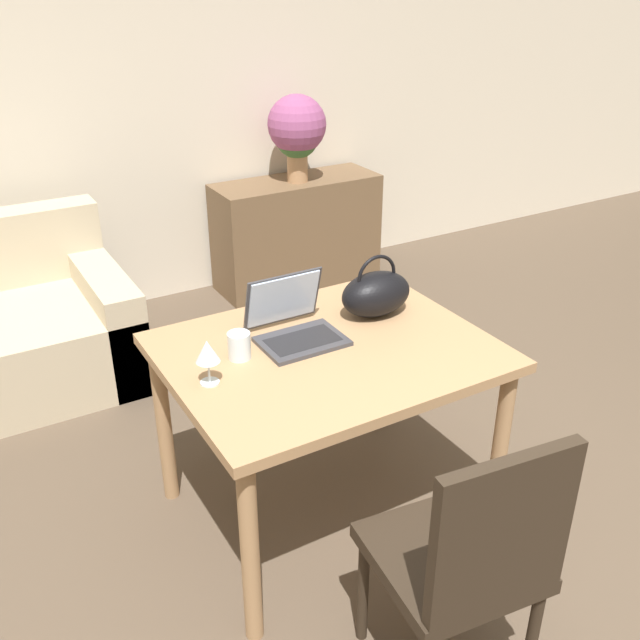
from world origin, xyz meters
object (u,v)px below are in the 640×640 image
Objects in this scene: chair at (469,555)px; handbag at (376,293)px; wine_glass at (207,353)px; drinking_glass at (239,346)px; laptop at (293,321)px; flower_vase at (297,130)px.

handbag reaches higher than chair.
handbag is (0.76, 0.15, -0.02)m from wine_glass.
drinking_glass is at bearing -175.63° from handbag.
chair is at bearing -109.77° from handbag.
drinking_glass is at bearing -168.28° from laptop.
drinking_glass is at bearing 33.61° from wine_glass.
laptop reaches higher than drinking_glass.
flower_vase reaches higher than chair.
chair is at bearing -89.82° from laptop.
wine_glass is 0.29× the size of flower_vase.
drinking_glass is 0.20m from wine_glass.
chair is 3.11× the size of laptop.
laptop is at bearing 21.16° from wine_glass.
chair is 3.15m from flower_vase.
drinking_glass is 0.61× the size of wine_glass.
wine_glass is (-0.16, -0.10, 0.07)m from drinking_glass.
flower_vase reaches higher than drinking_glass.
laptop reaches higher than chair.
handbag reaches higher than wine_glass.
laptop is 2.20m from flower_vase.
chair reaches higher than wine_glass.
handbag is (0.37, -0.00, 0.03)m from laptop.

